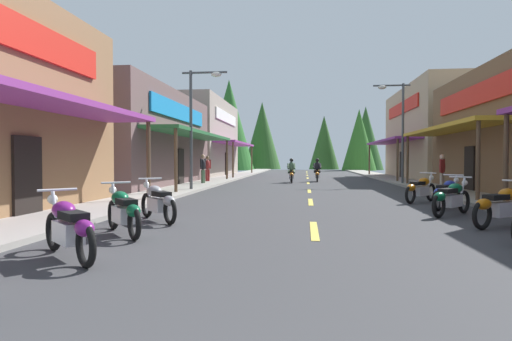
# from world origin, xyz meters

# --- Properties ---
(ground) EXTENTS (10.14, 75.75, 0.10)m
(ground) POSITION_xyz_m (0.00, 22.87, -0.05)
(ground) COLOR #38383A
(sidewalk_left) EXTENTS (2.18, 75.75, 0.12)m
(sidewalk_left) POSITION_xyz_m (-6.16, 22.87, 0.06)
(sidewalk_left) COLOR #9E9991
(sidewalk_left) RESTS_ON ground
(sidewalk_right) EXTENTS (2.18, 75.75, 0.12)m
(sidewalk_right) POSITION_xyz_m (6.16, 22.87, 0.06)
(sidewalk_right) COLOR gray
(sidewalk_right) RESTS_ON ground
(centerline_dashes) EXTENTS (0.16, 52.83, 0.01)m
(centerline_dashes) POSITION_xyz_m (0.00, 27.41, 0.01)
(centerline_dashes) COLOR #E0C64C
(centerline_dashes) RESTS_ON ground
(storefront_left_middle) EXTENTS (9.16, 13.71, 5.34)m
(storefront_left_middle) POSITION_xyz_m (-10.90, 23.51, 2.67)
(storefront_left_middle) COLOR brown
(storefront_left_middle) RESTS_ON ground
(storefront_left_far) EXTENTS (9.93, 13.23, 6.71)m
(storefront_left_far) POSITION_xyz_m (-11.29, 37.75, 3.35)
(storefront_left_far) COLOR gray
(storefront_left_far) RESTS_ON ground
(storefront_right_far) EXTENTS (9.48, 13.82, 7.00)m
(storefront_right_far) POSITION_xyz_m (11.06, 34.04, 3.50)
(storefront_right_far) COLOR tan
(storefront_right_far) RESTS_ON ground
(streetlamp_left) EXTENTS (2.11, 0.30, 5.60)m
(streetlamp_left) POSITION_xyz_m (-5.13, 19.31, 3.71)
(streetlamp_left) COLOR #474C51
(streetlamp_left) RESTS_ON ground
(streetlamp_right) EXTENTS (2.11, 0.30, 5.92)m
(streetlamp_right) POSITION_xyz_m (5.14, 25.74, 3.88)
(streetlamp_right) COLOR #474C51
(streetlamp_right) RESTS_ON ground
(motorcycle_parked_right_3) EXTENTS (1.78, 1.36, 1.04)m
(motorcycle_parked_right_3) POSITION_xyz_m (4.13, 9.90, 0.49)
(motorcycle_parked_right_3) COLOR black
(motorcycle_parked_right_3) RESTS_ON ground
(motorcycle_parked_right_4) EXTENTS (1.51, 1.66, 1.04)m
(motorcycle_parked_right_4) POSITION_xyz_m (3.68, 11.80, 0.49)
(motorcycle_parked_right_4) COLOR black
(motorcycle_parked_right_4) RESTS_ON ground
(motorcycle_parked_right_5) EXTENTS (1.36, 1.78, 1.04)m
(motorcycle_parked_right_5) POSITION_xyz_m (4.06, 13.36, 0.49)
(motorcycle_parked_right_5) COLOR black
(motorcycle_parked_right_5) RESTS_ON ground
(motorcycle_parked_right_6) EXTENTS (1.48, 1.68, 1.04)m
(motorcycle_parked_right_6) POSITION_xyz_m (3.80, 15.31, 0.49)
(motorcycle_parked_right_6) COLOR black
(motorcycle_parked_right_6) RESTS_ON ground
(motorcycle_parked_left_1) EXTENTS (1.65, 1.52, 1.04)m
(motorcycle_parked_left_1) POSITION_xyz_m (-3.74, 5.96, 0.49)
(motorcycle_parked_left_1) COLOR black
(motorcycle_parked_left_1) RESTS_ON ground
(motorcycle_parked_left_2) EXTENTS (1.43, 1.72, 1.04)m
(motorcycle_parked_left_2) POSITION_xyz_m (-3.79, 8.03, 0.49)
(motorcycle_parked_left_2) COLOR black
(motorcycle_parked_left_2) RESTS_ON ground
(motorcycle_parked_left_3) EXTENTS (1.48, 1.68, 1.04)m
(motorcycle_parked_left_3) POSITION_xyz_m (-3.75, 9.93, 0.49)
(motorcycle_parked_left_3) COLOR black
(motorcycle_parked_left_3) RESTS_ON ground
(rider_cruising_lead) EXTENTS (0.60, 2.14, 1.57)m
(rider_cruising_lead) POSITION_xyz_m (-1.07, 27.34, 0.66)
(rider_cruising_lead) COLOR black
(rider_cruising_lead) RESTS_ON ground
(rider_cruising_trailing) EXTENTS (0.60, 2.14, 1.57)m
(rider_cruising_trailing) POSITION_xyz_m (0.61, 28.83, 0.66)
(rider_cruising_trailing) COLOR black
(rider_cruising_trailing) RESTS_ON ground
(pedestrian_browsing) EXTENTS (0.42, 0.49, 1.71)m
(pedestrian_browsing) POSITION_xyz_m (-6.33, 26.40, 1.00)
(pedestrian_browsing) COLOR maroon
(pedestrian_browsing) RESTS_ON ground
(pedestrian_waiting) EXTENTS (0.35, 0.55, 1.78)m
(pedestrian_waiting) POSITION_xyz_m (-6.08, 24.19, 1.04)
(pedestrian_waiting) COLOR #3F593F
(pedestrian_waiting) RESTS_ON ground
(pedestrian_strolling) EXTENTS (0.42, 0.48, 1.74)m
(pedestrian_strolling) POSITION_xyz_m (5.97, 20.07, 1.01)
(pedestrian_strolling) COLOR #B2A599
(pedestrian_strolling) RESTS_ON ground
(treeline_backdrop) EXTENTS (25.09, 12.89, 12.62)m
(treeline_backdrop) POSITION_xyz_m (-3.66, 61.40, 5.29)
(treeline_backdrop) COLOR #2C5723
(treeline_backdrop) RESTS_ON ground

